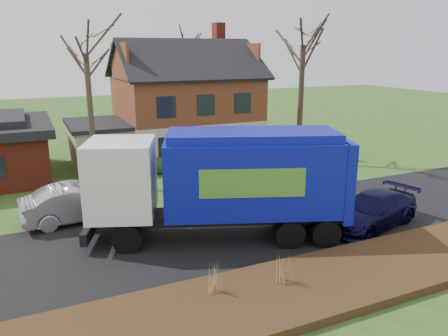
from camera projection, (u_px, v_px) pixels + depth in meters
name	position (u px, v px, depth m)	size (l,w,h in m)	color
ground	(254.00, 227.00, 18.79)	(120.00, 120.00, 0.00)	#2C4E1A
road	(254.00, 226.00, 18.79)	(80.00, 7.00, 0.02)	black
mulch_verge	(332.00, 281.00, 14.10)	(80.00, 3.50, 0.30)	#321F10
main_house	(179.00, 99.00, 30.54)	(12.95, 8.95, 9.26)	beige
garbage_truck	(225.00, 178.00, 17.08)	(10.50, 6.15, 4.37)	black
silver_sedan	(81.00, 202.00, 19.37)	(1.77, 5.06, 1.67)	#9C9EA3
navy_wagon	(371.00, 210.00, 18.70)	(2.04, 5.02, 1.46)	black
tree_front_west	(84.00, 32.00, 22.37)	(3.37, 3.37, 10.02)	#433628
tree_front_east	(304.00, 24.00, 27.37)	(3.94, 3.94, 10.95)	#3B2B23
tree_back	(186.00, 36.00, 38.77)	(3.25, 3.25, 10.30)	#3B2C23
grass_clump_west	(215.00, 277.00, 13.05)	(0.37, 0.31, 0.98)	tan
grass_clump_mid	(284.00, 268.00, 13.59)	(0.36, 0.30, 1.01)	#9E7B45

